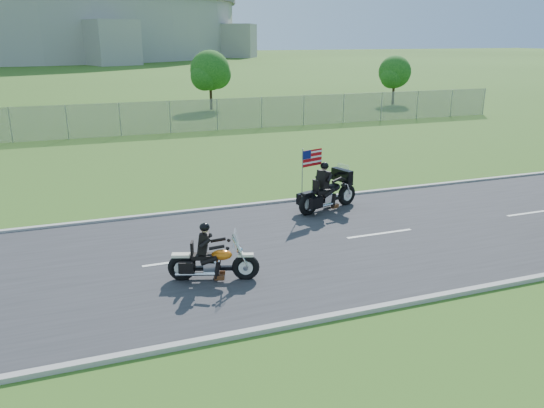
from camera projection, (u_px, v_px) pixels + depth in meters
name	position (u px, v px, depth m)	size (l,w,h in m)	color
ground	(255.00, 252.00, 14.85)	(420.00, 420.00, 0.00)	#2D4A17
road	(255.00, 252.00, 14.84)	(120.00, 8.00, 0.04)	#28282B
curb_north	(219.00, 208.00, 18.47)	(120.00, 0.18, 0.12)	#9E9B93
curb_south	(314.00, 320.00, 11.20)	(120.00, 0.18, 0.12)	#9E9B93
fence	(67.00, 122.00, 30.86)	(60.00, 0.03, 2.00)	gray
stadium	(11.00, 1.00, 156.10)	(140.40, 140.40, 29.20)	#A3A099
tree_fence_near	(211.00, 72.00, 42.83)	(3.52, 3.28, 4.75)	#382316
tree_fence_far	(395.00, 74.00, 46.31)	(3.08, 2.87, 4.20)	#382316
motorcycle_lead	(212.00, 263.00, 12.99)	(2.20, 1.02, 1.52)	black
motorcycle_follow	(328.00, 194.00, 18.24)	(2.54, 1.24, 2.18)	black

